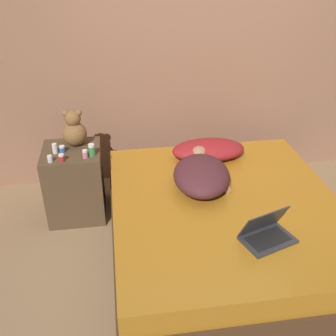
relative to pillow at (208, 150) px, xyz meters
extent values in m
plane|color=#937551|center=(-0.02, -0.67, -0.53)|extent=(12.00, 12.00, 0.00)
cube|color=#996B51|center=(-0.02, 0.56, 0.77)|extent=(8.00, 0.06, 2.60)
cube|color=#4C331E|center=(-0.02, -0.67, -0.39)|extent=(1.71, 1.90, 0.27)
cube|color=#B2721E|center=(-0.02, -0.67, -0.17)|extent=(1.67, 1.86, 0.18)
cube|color=brown|center=(-1.17, -0.02, -0.21)|extent=(0.47, 0.47, 0.63)
ellipsoid|color=maroon|center=(0.00, 0.00, 0.00)|extent=(0.64, 0.36, 0.16)
ellipsoid|color=#4C2328|center=(-0.16, -0.44, 0.02)|extent=(0.53, 0.66, 0.20)
sphere|color=#A87556|center=(-0.10, -0.08, 0.00)|extent=(0.16, 0.16, 0.16)
cylinder|color=#A87556|center=(0.04, -0.45, -0.05)|extent=(0.10, 0.27, 0.06)
cube|color=#333338|center=(0.12, -1.14, -0.07)|extent=(0.38, 0.31, 0.02)
cube|color=black|center=(0.12, -1.14, -0.06)|extent=(0.31, 0.23, 0.00)
cube|color=#333338|center=(0.10, -1.08, 0.03)|extent=(0.34, 0.20, 0.19)
cube|color=black|center=(0.10, -1.08, 0.03)|extent=(0.30, 0.17, 0.17)
sphere|color=brown|center=(-1.13, 0.07, 0.20)|extent=(0.20, 0.20, 0.20)
sphere|color=brown|center=(-1.13, 0.07, 0.34)|extent=(0.13, 0.13, 0.13)
sphere|color=brown|center=(-1.18, 0.07, 0.38)|extent=(0.05, 0.05, 0.05)
sphere|color=brown|center=(-1.08, 0.07, 0.38)|extent=(0.05, 0.05, 0.05)
cylinder|color=pink|center=(-1.04, -0.17, 0.13)|extent=(0.04, 0.04, 0.05)
cylinder|color=white|center=(-1.04, -0.17, 0.16)|extent=(0.04, 0.04, 0.01)
cylinder|color=white|center=(-1.29, -0.05, 0.13)|extent=(0.04, 0.04, 0.06)
cylinder|color=white|center=(-1.29, -0.05, 0.17)|extent=(0.04, 0.04, 0.02)
cylinder|color=silver|center=(-1.31, -0.20, 0.12)|extent=(0.04, 0.04, 0.04)
cylinder|color=white|center=(-1.31, -0.20, 0.15)|extent=(0.04, 0.04, 0.01)
cylinder|color=#3866B2|center=(-1.23, -0.05, 0.12)|extent=(0.05, 0.05, 0.04)
cylinder|color=white|center=(-1.23, -0.05, 0.15)|extent=(0.04, 0.04, 0.01)
cylinder|color=#3D8E4C|center=(-0.99, -0.14, 0.14)|extent=(0.05, 0.05, 0.08)
cylinder|color=white|center=(-0.99, -0.14, 0.19)|extent=(0.05, 0.05, 0.02)
cylinder|color=#B72D2D|center=(-1.22, -0.20, 0.12)|extent=(0.05, 0.05, 0.05)
cylinder|color=white|center=(-1.22, -0.20, 0.15)|extent=(0.04, 0.04, 0.01)
camera|label=1|loc=(-0.80, -2.96, 1.59)|focal=42.00mm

